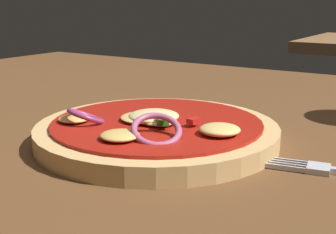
# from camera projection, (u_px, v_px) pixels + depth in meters

# --- Properties ---
(dining_table) EXTENTS (1.25, 1.06, 0.04)m
(dining_table) POSITION_uv_depth(u_px,v_px,m) (114.00, 158.00, 0.45)
(dining_table) COLOR brown
(dining_table) RESTS_ON ground
(pizza) EXTENTS (0.24, 0.24, 0.04)m
(pizza) POSITION_uv_depth(u_px,v_px,m) (156.00, 131.00, 0.44)
(pizza) COLOR tan
(pizza) RESTS_ON dining_table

